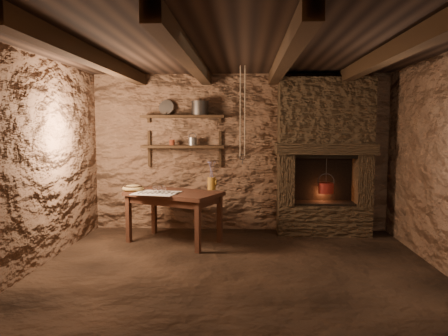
{
  "coord_description": "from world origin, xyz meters",
  "views": [
    {
      "loc": [
        0.09,
        -4.71,
        1.59
      ],
      "look_at": [
        -0.19,
        0.9,
        1.06
      ],
      "focal_mm": 35.0,
      "sensor_mm": 36.0,
      "label": 1
    }
  ],
  "objects_px": {
    "work_table": "(174,215)",
    "stoneware_jug": "(212,177)",
    "wooden_bowl": "(133,188)",
    "red_pot": "(326,187)",
    "iron_stockpot": "(200,109)"
  },
  "relations": [
    {
      "from": "work_table",
      "to": "stoneware_jug",
      "type": "xyz_separation_m",
      "value": [
        0.51,
        0.22,
        0.5
      ]
    },
    {
      "from": "work_table",
      "to": "iron_stockpot",
      "type": "bearing_deg",
      "value": 90.71
    },
    {
      "from": "work_table",
      "to": "red_pot",
      "type": "relative_size",
      "value": 2.63
    },
    {
      "from": "stoneware_jug",
      "to": "wooden_bowl",
      "type": "bearing_deg",
      "value": 168.28
    },
    {
      "from": "work_table",
      "to": "wooden_bowl",
      "type": "bearing_deg",
      "value": -159.8
    },
    {
      "from": "iron_stockpot",
      "to": "stoneware_jug",
      "type": "bearing_deg",
      "value": -64.7
    },
    {
      "from": "red_pot",
      "to": "work_table",
      "type": "bearing_deg",
      "value": -165.85
    },
    {
      "from": "wooden_bowl",
      "to": "stoneware_jug",
      "type": "bearing_deg",
      "value": 9.23
    },
    {
      "from": "iron_stockpot",
      "to": "red_pot",
      "type": "height_order",
      "value": "iron_stockpot"
    },
    {
      "from": "work_table",
      "to": "wooden_bowl",
      "type": "distance_m",
      "value": 0.69
    },
    {
      "from": "work_table",
      "to": "stoneware_jug",
      "type": "bearing_deg",
      "value": 48.41
    },
    {
      "from": "stoneware_jug",
      "to": "red_pot",
      "type": "distance_m",
      "value": 1.7
    },
    {
      "from": "stoneware_jug",
      "to": "work_table",
      "type": "bearing_deg",
      "value": -177.25
    },
    {
      "from": "stoneware_jug",
      "to": "wooden_bowl",
      "type": "distance_m",
      "value": 1.11
    },
    {
      "from": "wooden_bowl",
      "to": "iron_stockpot",
      "type": "relative_size",
      "value": 1.17
    }
  ]
}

